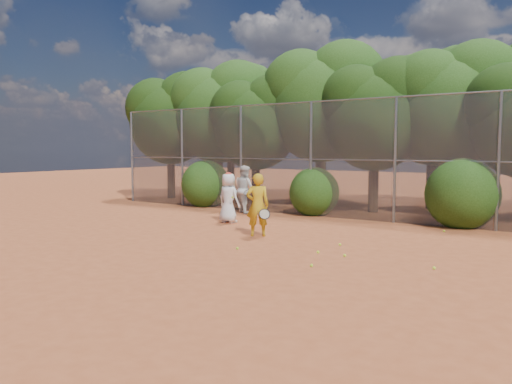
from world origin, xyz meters
The scene contains 24 objects.
ground centered at (0.00, 0.00, 0.00)m, with size 80.00×80.00×0.00m, color #A44A25.
fence_back centered at (-0.12, 6.00, 2.05)m, with size 20.05×0.09×4.03m.
tree_0 centered at (-9.44, 8.04, 3.93)m, with size 4.38×3.81×6.00m.
tree_1 centered at (-6.94, 8.54, 4.16)m, with size 4.64×4.03×6.35m.
tree_2 centered at (-4.45, 7.83, 3.58)m, with size 3.99×3.47×5.47m.
tree_3 centered at (-1.94, 8.84, 4.40)m, with size 4.89×4.26×6.70m.
tree_4 centered at (0.55, 8.24, 3.76)m, with size 4.19×3.64×5.73m.
tree_5 centered at (3.06, 9.04, 4.05)m, with size 4.51×3.92×6.17m.
tree_9 centered at (-7.94, 10.84, 4.34)m, with size 4.83×4.20×6.62m.
tree_10 centered at (-2.93, 11.05, 4.63)m, with size 5.15×4.48×7.06m.
tree_11 centered at (2.06, 10.64, 4.16)m, with size 4.64×4.03×6.35m.
bush_0 centered at (-6.00, 6.30, 1.00)m, with size 2.00×2.00×2.00m, color #1D3F0F.
bush_1 centered at (-1.00, 6.30, 0.90)m, with size 1.80×1.80×1.80m, color #1D3F0F.
bush_2 centered at (4.00, 6.30, 1.10)m, with size 2.20×2.20×2.20m, color #1D3F0F.
player_yellow centered at (-0.31, 1.53, 0.85)m, with size 0.89×0.70×1.71m.
player_teen centered at (-2.43, 3.07, 0.81)m, with size 0.82×0.56×1.62m.
player_white centered at (-3.40, 5.40, 0.88)m, with size 1.06×0.98×1.76m.
ball_0 centered at (2.09, 0.37, 0.03)m, with size 0.07×0.07×0.07m, color #C6F12B.
ball_1 centered at (2.14, 1.47, 0.03)m, with size 0.07×0.07×0.07m, color #C6F12B.
ball_2 centered at (2.74, 0.37, 0.03)m, with size 0.07×0.07×0.07m, color #C6F12B.
ball_3 centered at (4.68, 0.26, 0.03)m, with size 0.07×0.07×0.07m, color #C6F12B.
ball_4 centered at (0.31, -0.28, 0.03)m, with size 0.07×0.07×0.07m, color #C6F12B.
ball_5 centered at (3.80, 4.96, 0.03)m, with size 0.07×0.07×0.07m, color #C6F12B.
ball_6 centered at (2.56, -0.88, 0.03)m, with size 0.07×0.07×0.07m, color #C6F12B.
Camera 1 is at (7.04, -9.72, 2.38)m, focal length 35.00 mm.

